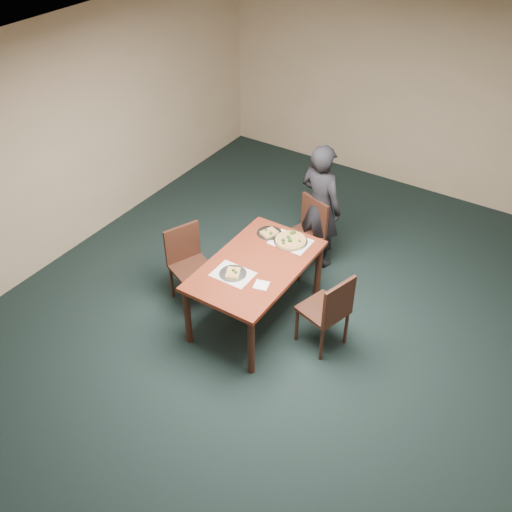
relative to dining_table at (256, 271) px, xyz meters
The scene contains 13 objects.
ground 0.81m from the dining_table, 46.15° to the right, with size 8.00×8.00×0.00m, color black.
room_shell 1.18m from the dining_table, 46.15° to the right, with size 8.00×8.00×8.00m.
dining_table is the anchor object (origin of this frame).
chair_far 1.11m from the dining_table, 89.65° to the left, with size 0.53×0.53×0.91m.
chair_left 0.84m from the dining_table, behind, with size 0.55×0.55×0.91m.
chair_right 0.86m from the dining_table, ahead, with size 0.52×0.52×0.91m.
diner 1.29m from the dining_table, 86.75° to the left, with size 0.57×0.38×1.57m, color black.
placemat_main 0.54m from the dining_table, 78.04° to the left, with size 0.42×0.32×0.00m, color white.
placemat_near 0.30m from the dining_table, 110.89° to the right, with size 0.40×0.30×0.00m, color white.
pizza_pan 0.55m from the dining_table, 78.26° to the left, with size 0.37×0.37×0.07m.
slice_plate_near 0.31m from the dining_table, 110.77° to the right, with size 0.28×0.28×0.06m.
slice_plate_far 0.56m from the dining_table, 107.39° to the left, with size 0.28×0.28×0.06m.
napkin 0.36m from the dining_table, 48.50° to the right, with size 0.14×0.14×0.01m, color white.
Camera 1 is at (2.17, -3.53, 4.42)m, focal length 40.00 mm.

